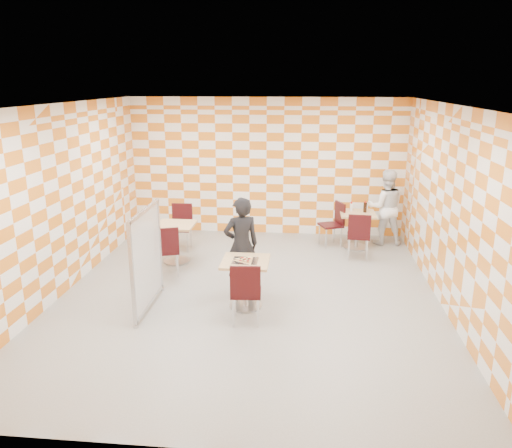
{
  "coord_description": "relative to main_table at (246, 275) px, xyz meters",
  "views": [
    {
      "loc": [
        0.86,
        -7.34,
        3.34
      ],
      "look_at": [
        0.1,
        0.2,
        1.15
      ],
      "focal_mm": 35.0,
      "sensor_mm": 36.0,
      "label": 1
    }
  ],
  "objects": [
    {
      "name": "man_white",
      "position": [
        2.54,
        3.35,
        0.28
      ],
      "size": [
        0.79,
        0.63,
        1.59
      ],
      "primitive_type": "imported",
      "rotation": [
        0.0,
        0.0,
        3.18
      ],
      "color": "white",
      "rests_on": "ground"
    },
    {
      "name": "sport_bottle",
      "position": [
        1.81,
        3.12,
        0.33
      ],
      "size": [
        0.06,
        0.06,
        0.2
      ],
      "color": "white",
      "rests_on": "second_table"
    },
    {
      "name": "pizza_on_foil",
      "position": [
        -0.0,
        -0.02,
        0.26
      ],
      "size": [
        0.4,
        0.4,
        0.04
      ],
      "color": "silver",
      "rests_on": "main_table"
    },
    {
      "name": "second_table",
      "position": [
        1.94,
        3.0,
        0.0
      ],
      "size": [
        0.7,
        0.7,
        0.75
      ],
      "color": "tan",
      "rests_on": "ground"
    },
    {
      "name": "man_dark",
      "position": [
        -0.14,
        0.57,
        0.28
      ],
      "size": [
        0.68,
        0.57,
        1.58
      ],
      "primitive_type": "imported",
      "rotation": [
        0.0,
        0.0,
        3.54
      ],
      "color": "black",
      "rests_on": "ground"
    },
    {
      "name": "chair_main_front",
      "position": [
        0.07,
        -0.59,
        0.04
      ],
      "size": [
        0.45,
        0.46,
        0.92
      ],
      "color": "black",
      "rests_on": "ground"
    },
    {
      "name": "chair_second_side",
      "position": [
        1.49,
        3.1,
        0.04
      ],
      "size": [
        0.56,
        0.55,
        0.92
      ],
      "color": "black",
      "rests_on": "ground"
    },
    {
      "name": "empty_table",
      "position": [
        -1.54,
        1.81,
        0.0
      ],
      "size": [
        0.7,
        0.7,
        0.75
      ],
      "color": "tan",
      "rests_on": "ground"
    },
    {
      "name": "chair_second_front",
      "position": [
        1.9,
        2.27,
        0.04
      ],
      "size": [
        0.45,
        0.46,
        0.92
      ],
      "color": "black",
      "rests_on": "ground"
    },
    {
      "name": "chair_empty_near",
      "position": [
        -1.51,
        1.06,
        0.04
      ],
      "size": [
        0.54,
        0.54,
        0.92
      ],
      "color": "black",
      "rests_on": "ground"
    },
    {
      "name": "partition",
      "position": [
        -1.45,
        -0.18,
        0.28
      ],
      "size": [
        0.08,
        1.38,
        1.55
      ],
      "color": "white",
      "rests_on": "ground"
    },
    {
      "name": "main_table",
      "position": [
        0.0,
        0.0,
        0.0
      ],
      "size": [
        0.7,
        0.7,
        0.75
      ],
      "color": "tan",
      "rests_on": "ground"
    },
    {
      "name": "chair_empty_far",
      "position": [
        -1.63,
        2.61,
        0.04
      ],
      "size": [
        0.43,
        0.44,
        0.92
      ],
      "color": "black",
      "rests_on": "ground"
    },
    {
      "name": "room_shell",
      "position": [
        -0.0,
        0.93,
        0.99
      ],
      "size": [
        7.0,
        7.0,
        7.0
      ],
      "color": "gray",
      "rests_on": "ground"
    },
    {
      "name": "soda_bottle",
      "position": [
        2.09,
        3.05,
        0.34
      ],
      "size": [
        0.07,
        0.07,
        0.23
      ],
      "color": "black",
      "rests_on": "second_table"
    }
  ]
}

